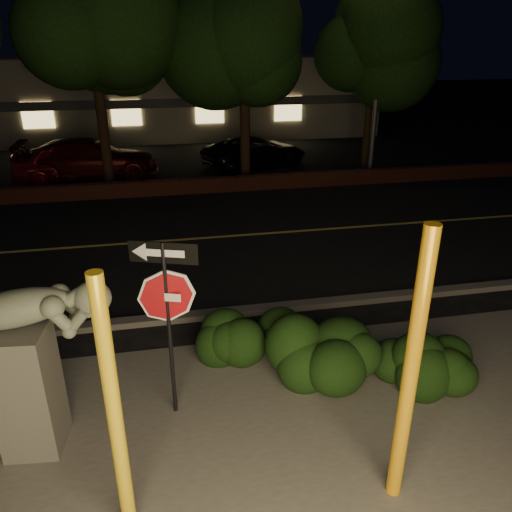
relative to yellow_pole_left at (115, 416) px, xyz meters
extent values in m
plane|color=black|center=(1.32, 11.37, -1.54)|extent=(90.00, 90.00, 0.00)
cube|color=#4C4944|center=(1.32, 0.37, -1.53)|extent=(14.00, 6.00, 0.02)
cube|color=black|center=(1.32, 8.37, -1.54)|extent=(80.00, 8.00, 0.01)
cube|color=tan|center=(1.32, 8.37, -1.52)|extent=(80.00, 0.12, 0.00)
cube|color=#4C4944|center=(1.32, 4.27, -1.48)|extent=(80.00, 0.25, 0.12)
cube|color=#4D2218|center=(1.32, 12.67, -1.29)|extent=(40.00, 0.35, 0.50)
cube|color=black|center=(1.32, 18.37, -1.54)|extent=(40.00, 12.00, 0.01)
cube|color=slate|center=(1.32, 26.37, 0.46)|extent=(22.00, 10.00, 4.00)
cube|color=#333338|center=(1.32, 21.27, 0.46)|extent=(22.00, 0.20, 0.40)
cube|color=#FFD87F|center=(-4.68, 21.32, 0.06)|extent=(1.40, 0.08, 1.20)
cube|color=#FFD87F|center=(-0.68, 21.32, 0.06)|extent=(1.40, 0.08, 1.20)
cube|color=#FFD87F|center=(3.32, 21.32, 0.06)|extent=(1.40, 0.08, 1.20)
cube|color=#FFD87F|center=(7.32, 21.32, 0.06)|extent=(1.40, 0.08, 1.20)
cylinder|color=black|center=(-1.18, 14.57, 0.58)|extent=(0.36, 0.36, 4.25)
cylinder|color=black|center=(3.82, 14.17, 0.46)|extent=(0.36, 0.36, 4.00)
ellipsoid|color=black|center=(3.82, 14.17, 4.14)|extent=(4.80, 4.80, 4.32)
cylinder|color=black|center=(8.82, 14.67, 0.41)|extent=(0.36, 0.36, 3.90)
ellipsoid|color=black|center=(8.82, 14.67, 3.90)|extent=(4.40, 4.40, 3.96)
cylinder|color=yellow|center=(0.00, 0.00, 0.00)|extent=(0.15, 0.15, 3.08)
cylinder|color=orange|center=(3.01, -0.13, 0.13)|extent=(0.17, 0.17, 3.35)
cylinder|color=black|center=(0.58, 1.76, -0.24)|extent=(0.06, 0.06, 2.61)
cube|color=white|center=(0.58, 1.76, 0.32)|extent=(0.38, 0.16, 0.11)
cube|color=black|center=(0.58, 1.76, 0.92)|extent=(0.84, 0.32, 0.28)
cube|color=white|center=(0.58, 1.76, 0.92)|extent=(0.53, 0.20, 0.11)
cube|color=#4C4944|center=(-1.21, 1.47, -0.67)|extent=(0.75, 0.75, 1.75)
sphere|color=gray|center=(-0.26, 1.37, 0.59)|extent=(0.41, 0.41, 0.41)
ellipsoid|color=black|center=(1.86, 2.82, -1.08)|extent=(1.88, 1.09, 0.93)
ellipsoid|color=black|center=(2.97, 1.99, -0.93)|extent=(2.02, 1.31, 1.23)
ellipsoid|color=black|center=(4.42, 1.60, -1.04)|extent=(1.58, 1.15, 1.00)
cylinder|color=#454549|center=(8.61, 13.72, 3.03)|extent=(0.18, 0.18, 9.14)
imported|color=maroon|center=(-2.52, 15.32, -0.83)|extent=(4.33, 2.16, 1.42)
imported|color=#380B0A|center=(-1.90, 15.45, -0.81)|extent=(5.08, 2.17, 1.46)
imported|color=black|center=(4.58, 16.12, -0.94)|extent=(4.78, 3.39, 1.21)
camera|label=1|loc=(0.60, -3.99, 3.36)|focal=35.00mm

